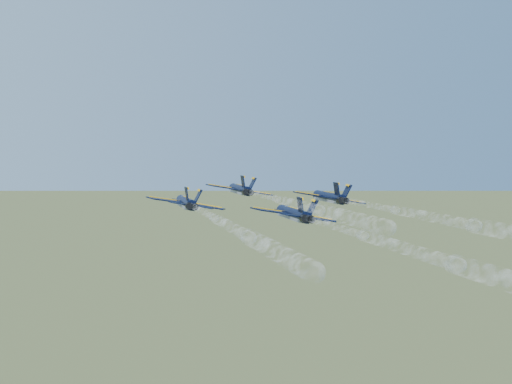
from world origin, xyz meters
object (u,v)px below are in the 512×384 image
jet_lead (240,189)px  jet_right (328,197)px  jet_left (186,202)px  jet_slot (293,214)px

jet_lead → jet_right: 17.56m
jet_lead → jet_left: size_ratio=1.00×
jet_lead → jet_right: bearing=-48.2°
jet_left → jet_right: bearing=2.8°
jet_left → jet_slot: 18.93m
jet_lead → jet_slot: size_ratio=1.00×
jet_lead → jet_left: bearing=-127.9°
jet_left → jet_lead: bearing=52.1°
jet_right → jet_lead: bearing=131.8°
jet_lead → jet_left: same height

